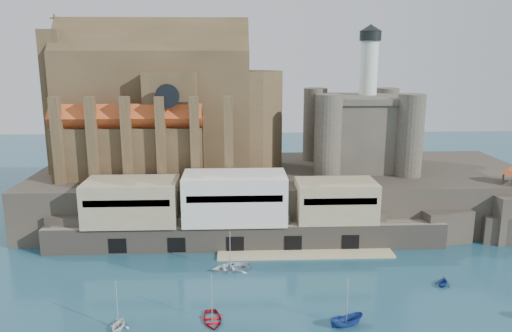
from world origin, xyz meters
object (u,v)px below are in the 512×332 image
(castle_keep, at_px, (359,128))
(boat_0, at_px, (212,321))
(boat_2, at_px, (346,326))
(church, at_px, (165,110))

(castle_keep, height_order, boat_0, castle_keep)
(boat_0, bearing_deg, castle_keep, 48.14)
(boat_2, bearing_deg, boat_0, 67.26)
(church, bearing_deg, castle_keep, -1.11)
(boat_0, bearing_deg, boat_2, -14.47)
(church, xyz_separation_m, boat_0, (11.13, -44.64, -22.13))
(boat_0, xyz_separation_m, boat_2, (16.99, -1.83, 0.00))
(church, xyz_separation_m, boat_2, (28.13, -46.47, -22.13))
(boat_0, relative_size, boat_2, 1.09)
(church, relative_size, castle_keep, 1.60)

